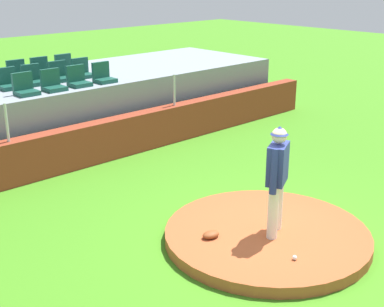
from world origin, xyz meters
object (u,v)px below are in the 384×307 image
(pitcher, at_px, (277,173))
(stadium_chair_7, at_px, (82,71))
(baseball, at_px, (295,258))
(stadium_chair_11, at_px, (65,67))
(stadium_chair_0, at_px, (25,88))
(stadium_chair_9, at_px, (18,74))
(fielding_glove, at_px, (211,235))
(stadium_chair_3, at_px, (103,76))
(stadium_chair_1, at_px, (53,84))
(stadium_chair_10, at_px, (41,70))
(stadium_chair_6, at_px, (60,75))
(stadium_chair_2, at_px, (78,80))
(stadium_chair_5, at_px, (33,79))
(stadium_chair_4, at_px, (8,82))

(pitcher, xyz_separation_m, stadium_chair_7, (1.02, 7.33, 0.53))
(baseball, xyz_separation_m, stadium_chair_11, (1.52, 9.00, 1.56))
(stadium_chair_0, bearing_deg, stadium_chair_9, -111.47)
(pitcher, relative_size, baseball, 24.94)
(fielding_glove, bearing_deg, stadium_chair_3, -98.47)
(stadium_chair_1, distance_m, stadium_chair_10, 1.92)
(stadium_chair_11, bearing_deg, baseball, 80.42)
(fielding_glove, xyz_separation_m, stadium_chair_6, (1.23, 6.71, 1.54))
(stadium_chair_2, bearing_deg, stadium_chair_6, -89.94)
(stadium_chair_1, relative_size, stadium_chair_10, 1.00)
(stadium_chair_9, distance_m, stadium_chair_10, 0.67)
(stadium_chair_5, bearing_deg, stadium_chair_1, 92.04)
(stadium_chair_6, height_order, stadium_chair_11, same)
(stadium_chair_0, bearing_deg, stadium_chair_5, -126.55)
(fielding_glove, bearing_deg, pitcher, 156.34)
(fielding_glove, distance_m, stadium_chair_6, 7.00)
(stadium_chair_3, bearing_deg, baseball, 77.98)
(stadium_chair_7, bearing_deg, stadium_chair_11, -91.65)
(baseball, height_order, stadium_chair_0, stadium_chair_0)
(stadium_chair_9, bearing_deg, stadium_chair_10, -179.40)
(baseball, relative_size, stadium_chair_3, 0.15)
(stadium_chair_6, bearing_deg, stadium_chair_2, 90.06)
(stadium_chair_7, relative_size, stadium_chair_11, 1.00)
(stadium_chair_3, distance_m, stadium_chair_4, 2.28)
(pitcher, bearing_deg, stadium_chair_3, 53.98)
(pitcher, relative_size, stadium_chair_6, 3.69)
(stadium_chair_6, height_order, stadium_chair_9, same)
(stadium_chair_6, bearing_deg, stadium_chair_1, 52.01)
(stadium_chair_4, bearing_deg, stadium_chair_1, 127.69)
(stadium_chair_5, bearing_deg, stadium_chair_10, -128.39)
(stadium_chair_4, height_order, stadium_chair_9, same)
(stadium_chair_11, bearing_deg, stadium_chair_0, 40.71)
(stadium_chair_2, height_order, stadium_chair_11, same)
(stadium_chair_0, distance_m, stadium_chair_11, 2.77)
(stadium_chair_9, height_order, stadium_chair_10, same)
(stadium_chair_0, xyz_separation_m, stadium_chair_11, (2.10, 1.81, 0.00))
(pitcher, xyz_separation_m, stadium_chair_3, (1.06, 6.41, 0.53))
(stadium_chair_1, relative_size, stadium_chair_4, 1.00)
(stadium_chair_10, bearing_deg, pitcher, 87.81)
(stadium_chair_6, xyz_separation_m, stadium_chair_10, (-0.03, 0.90, 0.00))
(stadium_chair_5, height_order, stadium_chair_10, same)
(stadium_chair_1, distance_m, stadium_chair_2, 0.71)
(baseball, distance_m, stadium_chair_6, 8.27)
(stadium_chair_10, bearing_deg, stadium_chair_1, 69.46)
(stadium_chair_0, height_order, stadium_chair_6, same)
(stadium_chair_3, height_order, stadium_chair_11, same)
(fielding_glove, xyz_separation_m, stadium_chair_2, (1.24, 5.84, 1.54))
(stadium_chair_7, relative_size, stadium_chair_9, 1.00)
(stadium_chair_1, xyz_separation_m, stadium_chair_5, (-0.03, 0.91, 0.00))
(stadium_chair_4, bearing_deg, fielding_glove, 91.29)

